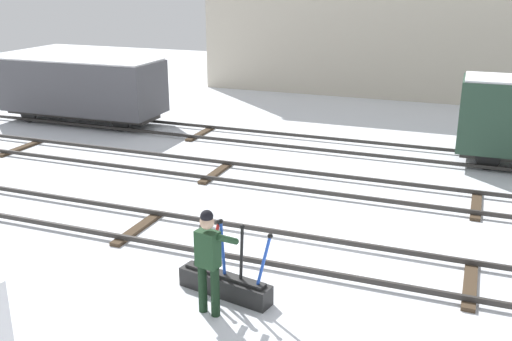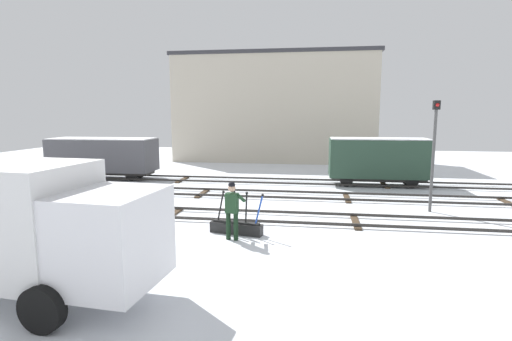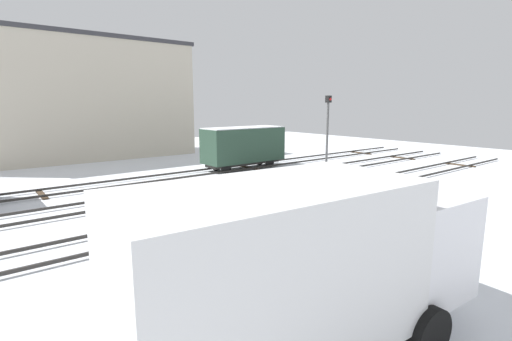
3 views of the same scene
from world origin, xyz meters
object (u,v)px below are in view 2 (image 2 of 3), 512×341
(rail_worker, at_px, (232,206))
(freight_car_mid_siding, at_px, (378,159))
(switch_lever_frame, at_px, (236,226))
(freight_car_back_track, at_px, (103,155))
(delivery_truck, at_px, (15,223))
(signal_post, at_px, (434,146))

(rail_worker, height_order, freight_car_mid_siding, freight_car_mid_siding)
(switch_lever_frame, bearing_deg, freight_car_back_track, 147.62)
(delivery_truck, bearing_deg, freight_car_mid_siding, 61.42)
(delivery_truck, bearing_deg, switch_lever_frame, 58.31)
(signal_post, height_order, freight_car_mid_siding, signal_post)
(rail_worker, relative_size, signal_post, 0.42)
(switch_lever_frame, bearing_deg, delivery_truck, -115.04)
(rail_worker, xyz_separation_m, delivery_truck, (-3.78, -4.54, 0.58))
(rail_worker, xyz_separation_m, freight_car_back_track, (-10.33, 10.45, 0.35))
(switch_lever_frame, height_order, freight_car_back_track, freight_car_back_track)
(switch_lever_frame, distance_m, freight_car_mid_siding, 11.58)
(delivery_truck, relative_size, freight_car_mid_siding, 1.19)
(switch_lever_frame, xyz_separation_m, freight_car_back_track, (-10.34, 9.83, 1.17))
(delivery_truck, bearing_deg, rail_worker, 54.78)
(freight_car_back_track, bearing_deg, delivery_truck, -67.27)
(signal_post, bearing_deg, freight_car_mid_siding, 102.29)
(freight_car_mid_siding, bearing_deg, switch_lever_frame, -122.26)
(delivery_truck, relative_size, signal_post, 1.41)
(rail_worker, height_order, signal_post, signal_post)
(delivery_truck, height_order, signal_post, signal_post)
(rail_worker, bearing_deg, switch_lever_frame, 100.95)
(rail_worker, distance_m, freight_car_mid_siding, 12.05)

